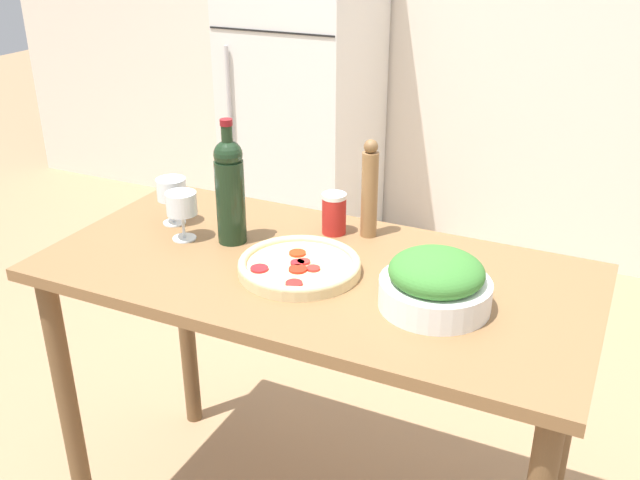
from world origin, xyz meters
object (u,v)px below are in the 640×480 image
(salad_bowl, at_px, (436,283))
(homemade_pizza, at_px, (299,266))
(wine_bottle, at_px, (230,188))
(wine_glass_far, at_px, (172,191))
(salt_canister, at_px, (334,213))
(refrigerator, at_px, (304,96))
(wine_glass_near, at_px, (181,206))
(pepper_mill, at_px, (370,190))

(salad_bowl, height_order, homemade_pizza, salad_bowl)
(wine_bottle, relative_size, wine_glass_far, 2.51)
(wine_glass_far, distance_m, salad_bowl, 0.82)
(wine_bottle, distance_m, salad_bowl, 0.61)
(wine_bottle, distance_m, homemade_pizza, 0.29)
(salt_canister, bearing_deg, refrigerator, 119.06)
(wine_glass_near, bearing_deg, salt_canister, 31.41)
(wine_glass_near, bearing_deg, wine_bottle, 21.18)
(wine_glass_near, distance_m, pepper_mill, 0.51)
(wine_glass_far, xyz_separation_m, homemade_pizza, (0.46, -0.12, -0.08))
(wine_bottle, xyz_separation_m, salad_bowl, (0.60, -0.11, -0.09))
(wine_glass_near, relative_size, salt_canister, 1.16)
(salad_bowl, bearing_deg, refrigerator, 123.94)
(refrigerator, relative_size, homemade_pizza, 5.51)
(wine_glass_near, xyz_separation_m, homemade_pizza, (0.37, -0.04, -0.08))
(pepper_mill, xyz_separation_m, homemade_pizza, (-0.07, -0.28, -0.11))
(refrigerator, distance_m, salad_bowl, 2.26)
(wine_bottle, relative_size, salt_canister, 2.92)
(refrigerator, bearing_deg, salad_bowl, -56.06)
(refrigerator, relative_size, wine_glass_near, 12.47)
(homemade_pizza, bearing_deg, pepper_mill, 75.37)
(wine_glass_far, height_order, pepper_mill, pepper_mill)
(salt_canister, bearing_deg, homemade_pizza, -85.43)
(refrigerator, height_order, wine_bottle, refrigerator)
(salad_bowl, relative_size, salt_canister, 2.19)
(salt_canister, bearing_deg, wine_glass_far, -163.00)
(refrigerator, height_order, wine_glass_near, refrigerator)
(refrigerator, relative_size, pepper_mill, 6.13)
(refrigerator, bearing_deg, salt_canister, -60.94)
(wine_glass_near, height_order, pepper_mill, pepper_mill)
(wine_glass_near, bearing_deg, pepper_mill, 28.40)
(wine_bottle, bearing_deg, salad_bowl, -10.09)
(wine_glass_far, height_order, salt_canister, wine_glass_far)
(wine_glass_near, xyz_separation_m, wine_glass_far, (-0.09, 0.08, 0.00))
(refrigerator, height_order, wine_glass_far, refrigerator)
(salt_canister, bearing_deg, wine_glass_near, -148.59)
(refrigerator, xyz_separation_m, wine_glass_near, (0.54, -1.82, 0.15))
(salad_bowl, bearing_deg, wine_glass_near, 175.47)
(refrigerator, height_order, salad_bowl, refrigerator)
(wine_glass_near, relative_size, pepper_mill, 0.49)
(wine_bottle, bearing_deg, salt_canister, 36.34)
(pepper_mill, bearing_deg, refrigerator, 121.92)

